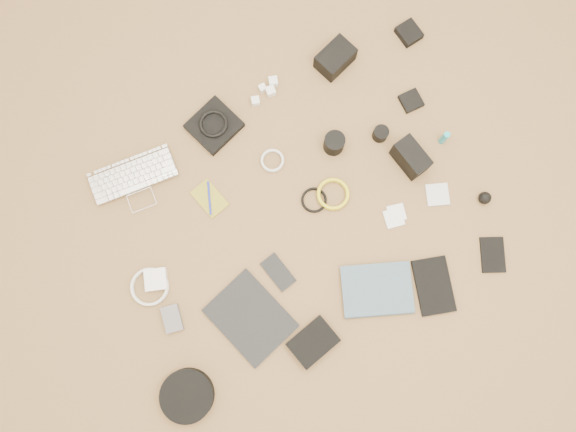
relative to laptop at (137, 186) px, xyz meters
name	(u,v)px	position (x,y,z in m)	size (l,w,h in m)	color
room_shell	(305,76)	(0.47, -0.35, 1.24)	(4.04, 4.04, 2.58)	olive
laptop	(137,186)	(0.00, 0.00, 0.00)	(0.31, 0.22, 0.02)	silver
headphone_pouch	(214,126)	(0.35, 0.09, 0.00)	(0.17, 0.16, 0.03)	black
headphones	(213,124)	(0.35, 0.09, 0.02)	(0.11, 0.11, 0.01)	black
charger_a	(256,101)	(0.53, 0.12, 0.00)	(0.03, 0.03, 0.03)	silver
charger_b	(273,82)	(0.62, 0.16, 0.00)	(0.03, 0.03, 0.03)	silver
charger_c	(262,88)	(0.57, 0.15, 0.00)	(0.03, 0.03, 0.02)	silver
charger_d	(271,91)	(0.59, 0.13, 0.00)	(0.03, 0.03, 0.03)	silver
dslr_camera	(335,58)	(0.86, 0.14, 0.03)	(0.14, 0.10, 0.08)	black
lens_pouch	(409,33)	(1.17, 0.12, 0.00)	(0.08, 0.09, 0.03)	black
notebook_olive	(210,199)	(0.22, -0.15, -0.01)	(0.08, 0.13, 0.01)	olive
pen_blue	(209,198)	(0.22, -0.15, 0.00)	(0.01, 0.01, 0.12)	#1620B3
cable_white_a	(272,161)	(0.49, -0.12, -0.01)	(0.09, 0.09, 0.01)	silver
lens_a	(334,143)	(0.72, -0.16, 0.03)	(0.08, 0.08, 0.08)	black
lens_b	(380,134)	(0.89, -0.20, 0.01)	(0.06, 0.06, 0.05)	black
card_reader	(411,101)	(1.06, -0.13, 0.00)	(0.07, 0.07, 0.02)	black
power_brick	(156,280)	(-0.07, -0.34, 0.00)	(0.08, 0.08, 0.03)	silver
cable_white_b	(150,287)	(-0.10, -0.36, -0.01)	(0.14, 0.14, 0.01)	silver
cable_black	(314,200)	(0.56, -0.32, -0.01)	(0.09, 0.09, 0.01)	black
cable_yellow	(333,195)	(0.64, -0.33, -0.01)	(0.12, 0.12, 0.01)	gold
flash	(411,158)	(0.94, -0.33, 0.04)	(0.07, 0.14, 0.10)	black
lens_cleaner	(444,138)	(1.09, -0.31, 0.03)	(0.02, 0.02, 0.08)	#1B9DB0
battery_charger	(172,319)	(-0.07, -0.49, 0.00)	(0.06, 0.09, 0.03)	#58575C
tablet	(251,318)	(0.18, -0.60, -0.01)	(0.21, 0.28, 0.01)	black
phone	(278,272)	(0.34, -0.50, -0.01)	(0.07, 0.13, 0.01)	black
filter_case_left	(394,218)	(0.80, -0.50, -0.01)	(0.07, 0.07, 0.01)	silver
filter_case_mid	(396,213)	(0.82, -0.49, -0.01)	(0.06, 0.06, 0.01)	silver
filter_case_right	(437,195)	(0.98, -0.49, -0.01)	(0.08, 0.08, 0.01)	silver
air_blower	(485,198)	(1.13, -0.57, 0.01)	(0.05, 0.05, 0.05)	black
headphone_case	(187,396)	(-0.12, -0.75, 0.01)	(0.18, 0.18, 0.05)	black
drive_case	(313,342)	(0.35, -0.77, 0.01)	(0.16, 0.11, 0.04)	black
paperback	(380,316)	(0.60, -0.79, 0.00)	(0.18, 0.25, 0.02)	#3F576A
notebook_black_a	(434,286)	(0.82, -0.78, -0.01)	(0.12, 0.20, 0.01)	black
notebook_black_b	(493,255)	(1.06, -0.77, -0.01)	(0.08, 0.13, 0.01)	black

